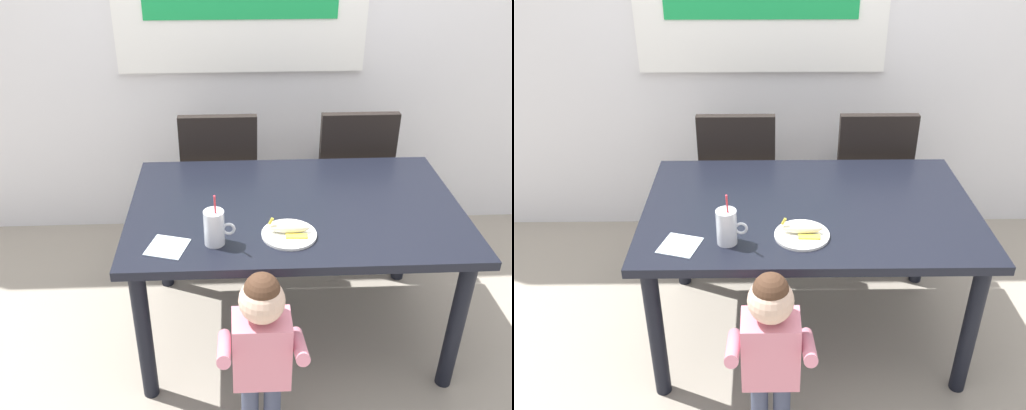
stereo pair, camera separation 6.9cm
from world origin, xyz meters
TOP-DOWN VIEW (x-y plane):
  - ground_plane at (0.00, 0.00)m, footprint 24.00×24.00m
  - dining_table at (0.00, 0.00)m, footprint 1.51×0.96m
  - dining_chair_left at (-0.36, 0.68)m, footprint 0.44×0.44m
  - dining_chair_right at (0.41, 0.69)m, footprint 0.44×0.45m
  - toddler_standing at (-0.19, -0.64)m, footprint 0.33×0.24m
  - milk_cup at (-0.36, -0.30)m, footprint 0.13×0.09m
  - snack_plate at (-0.05, -0.25)m, footprint 0.23×0.23m
  - peeled_banana at (-0.05, -0.25)m, footprint 0.17×0.11m
  - paper_napkin at (-0.55, -0.32)m, footprint 0.19×0.19m

SIDE VIEW (x-z plane):
  - ground_plane at x=0.00m, z-range 0.00..0.00m
  - toddler_standing at x=-0.19m, z-range 0.11..0.95m
  - dining_chair_left at x=-0.36m, z-range 0.06..1.02m
  - dining_chair_right at x=0.41m, z-range 0.06..1.02m
  - dining_table at x=0.00m, z-range 0.28..1.02m
  - paper_napkin at x=-0.55m, z-range 0.74..0.75m
  - snack_plate at x=-0.05m, z-range 0.74..0.75m
  - peeled_banana at x=-0.05m, z-range 0.74..0.81m
  - milk_cup at x=-0.36m, z-range 0.69..0.93m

